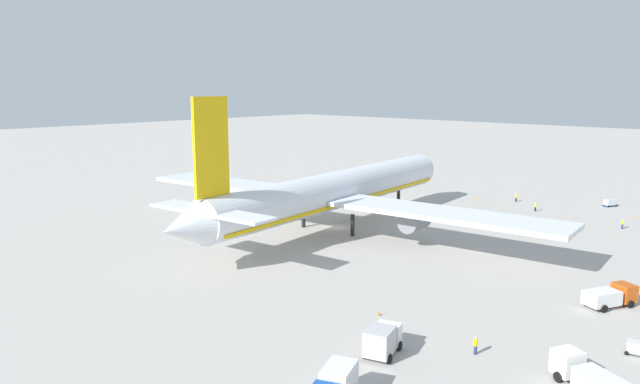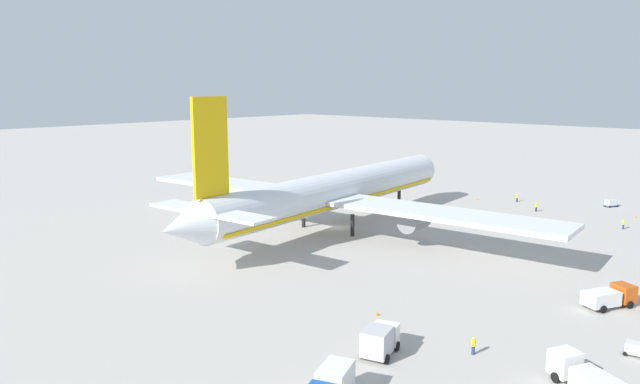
{
  "view_description": "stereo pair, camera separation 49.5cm",
  "coord_description": "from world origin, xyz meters",
  "px_view_note": "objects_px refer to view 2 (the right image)",
  "views": [
    {
      "loc": [
        -76.59,
        -66.59,
        25.08
      ],
      "look_at": [
        -4.99,
        -0.33,
        7.25
      ],
      "focal_mm": 32.75,
      "sensor_mm": 36.0,
      "label": 1
    },
    {
      "loc": [
        -76.25,
        -66.95,
        25.08
      ],
      "look_at": [
        -4.99,
        -0.33,
        7.25
      ],
      "focal_mm": 32.75,
      "sensor_mm": 36.0,
      "label": 2
    }
  ],
  "objects_px": {
    "service_truck_5": "(585,376)",
    "service_truck_3": "(610,296)",
    "ground_worker_0": "(517,198)",
    "baggage_cart_0": "(611,203)",
    "ground_worker_3": "(623,224)",
    "service_truck_0": "(380,339)",
    "ground_worker_2": "(536,207)",
    "baggage_cart_1": "(636,349)",
    "traffic_cone_1": "(477,199)",
    "traffic_cone_2": "(377,313)",
    "ground_worker_1": "(473,346)",
    "airliner": "(333,192)",
    "traffic_cone_0": "(635,217)"
  },
  "relations": [
    {
      "from": "airliner",
      "to": "service_truck_3",
      "type": "distance_m",
      "value": 48.4
    },
    {
      "from": "service_truck_0",
      "to": "traffic_cone_0",
      "type": "bearing_deg",
      "value": -0.52
    },
    {
      "from": "ground_worker_1",
      "to": "traffic_cone_2",
      "type": "bearing_deg",
      "value": 83.76
    },
    {
      "from": "traffic_cone_0",
      "to": "airliner",
      "type": "bearing_deg",
      "value": 141.57
    },
    {
      "from": "ground_worker_0",
      "to": "ground_worker_3",
      "type": "height_order",
      "value": "ground_worker_0"
    },
    {
      "from": "baggage_cart_0",
      "to": "traffic_cone_0",
      "type": "distance_m",
      "value": 10.88
    },
    {
      "from": "traffic_cone_1",
      "to": "service_truck_5",
      "type": "bearing_deg",
      "value": -145.93
    },
    {
      "from": "airliner",
      "to": "traffic_cone_0",
      "type": "distance_m",
      "value": 59.21
    },
    {
      "from": "service_truck_5",
      "to": "service_truck_0",
      "type": "bearing_deg",
      "value": 110.92
    },
    {
      "from": "service_truck_5",
      "to": "traffic_cone_2",
      "type": "bearing_deg",
      "value": 86.92
    },
    {
      "from": "ground_worker_3",
      "to": "traffic_cone_1",
      "type": "xyz_separation_m",
      "value": [
        6.56,
        31.87,
        -0.59
      ]
    },
    {
      "from": "baggage_cart_0",
      "to": "ground_worker_2",
      "type": "bearing_deg",
      "value": 148.07
    },
    {
      "from": "service_truck_0",
      "to": "ground_worker_2",
      "type": "distance_m",
      "value": 74.37
    },
    {
      "from": "ground_worker_3",
      "to": "service_truck_5",
      "type": "bearing_deg",
      "value": -166.65
    },
    {
      "from": "baggage_cart_1",
      "to": "ground_worker_2",
      "type": "xyz_separation_m",
      "value": [
        56.19,
        33.51,
        0.23
      ]
    },
    {
      "from": "service_truck_0",
      "to": "baggage_cart_0",
      "type": "distance_m",
      "value": 88.22
    },
    {
      "from": "baggage_cart_0",
      "to": "traffic_cone_2",
      "type": "relative_size",
      "value": 6.05
    },
    {
      "from": "service_truck_5",
      "to": "traffic_cone_2",
      "type": "height_order",
      "value": "service_truck_5"
    },
    {
      "from": "service_truck_5",
      "to": "ground_worker_0",
      "type": "xyz_separation_m",
      "value": [
        73.29,
        39.45,
        -0.44
      ]
    },
    {
      "from": "airliner",
      "to": "ground_worker_3",
      "type": "distance_m",
      "value": 51.79
    },
    {
      "from": "service_truck_3",
      "to": "ground_worker_1",
      "type": "relative_size",
      "value": 3.78
    },
    {
      "from": "baggage_cart_1",
      "to": "traffic_cone_1",
      "type": "xyz_separation_m",
      "value": [
        58.84,
        47.94,
        -0.4
      ]
    },
    {
      "from": "baggage_cart_1",
      "to": "ground_worker_0",
      "type": "distance_m",
      "value": 75.09
    },
    {
      "from": "service_truck_5",
      "to": "service_truck_3",
      "type": "bearing_deg",
      "value": 12.12
    },
    {
      "from": "service_truck_5",
      "to": "ground_worker_2",
      "type": "bearing_deg",
      "value": 25.92
    },
    {
      "from": "baggage_cart_1",
      "to": "ground_worker_3",
      "type": "distance_m",
      "value": 54.7
    },
    {
      "from": "baggage_cart_1",
      "to": "traffic_cone_0",
      "type": "height_order",
      "value": "baggage_cart_1"
    },
    {
      "from": "traffic_cone_1",
      "to": "airliner",
      "type": "bearing_deg",
      "value": 172.32
    },
    {
      "from": "traffic_cone_2",
      "to": "traffic_cone_0",
      "type": "bearing_deg",
      "value": -5.35
    },
    {
      "from": "service_truck_0",
      "to": "traffic_cone_1",
      "type": "bearing_deg",
      "value": 21.86
    },
    {
      "from": "service_truck_3",
      "to": "traffic_cone_1",
      "type": "bearing_deg",
      "value": 41.47
    },
    {
      "from": "service_truck_0",
      "to": "ground_worker_2",
      "type": "xyz_separation_m",
      "value": [
        72.67,
        15.78,
        -0.66
      ]
    },
    {
      "from": "airliner",
      "to": "ground_worker_3",
      "type": "xyz_separation_m",
      "value": [
        35.22,
        -37.5,
        -5.93
      ]
    },
    {
      "from": "baggage_cart_0",
      "to": "traffic_cone_0",
      "type": "xyz_separation_m",
      "value": [
        -8.36,
        -6.95,
        -0.53
      ]
    },
    {
      "from": "baggage_cart_0",
      "to": "traffic_cone_0",
      "type": "height_order",
      "value": "baggage_cart_0"
    },
    {
      "from": "service_truck_5",
      "to": "ground_worker_2",
      "type": "height_order",
      "value": "service_truck_5"
    },
    {
      "from": "service_truck_3",
      "to": "ground_worker_0",
      "type": "height_order",
      "value": "service_truck_3"
    },
    {
      "from": "ground_worker_2",
      "to": "ground_worker_3",
      "type": "bearing_deg",
      "value": -102.64
    },
    {
      "from": "service_truck_5",
      "to": "ground_worker_3",
      "type": "xyz_separation_m",
      "value": [
        62.46,
        14.82,
        -0.47
      ]
    },
    {
      "from": "traffic_cone_0",
      "to": "traffic_cone_1",
      "type": "height_order",
      "value": "same"
    },
    {
      "from": "baggage_cart_0",
      "to": "ground_worker_3",
      "type": "distance_m",
      "value": 20.79
    },
    {
      "from": "service_truck_5",
      "to": "ground_worker_2",
      "type": "xyz_separation_m",
      "value": [
        66.37,
        32.25,
        -0.43
      ]
    },
    {
      "from": "service_truck_0",
      "to": "ground_worker_1",
      "type": "relative_size",
      "value": 2.98
    },
    {
      "from": "baggage_cart_0",
      "to": "airliner",
      "type": "bearing_deg",
      "value": 151.46
    },
    {
      "from": "airliner",
      "to": "ground_worker_2",
      "type": "relative_size",
      "value": 46.12
    },
    {
      "from": "ground_worker_1",
      "to": "traffic_cone_2",
      "type": "xyz_separation_m",
      "value": [
        1.36,
        12.44,
        -0.61
      ]
    },
    {
      "from": "traffic_cone_2",
      "to": "service_truck_5",
      "type": "bearing_deg",
      "value": -93.08
    },
    {
      "from": "baggage_cart_1",
      "to": "traffic_cone_1",
      "type": "relative_size",
      "value": 5.24
    },
    {
      "from": "service_truck_5",
      "to": "traffic_cone_1",
      "type": "xyz_separation_m",
      "value": [
        69.02,
        46.69,
        -1.06
      ]
    },
    {
      "from": "service_truck_0",
      "to": "traffic_cone_2",
      "type": "distance_m",
      "value": 9.71
    }
  ]
}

